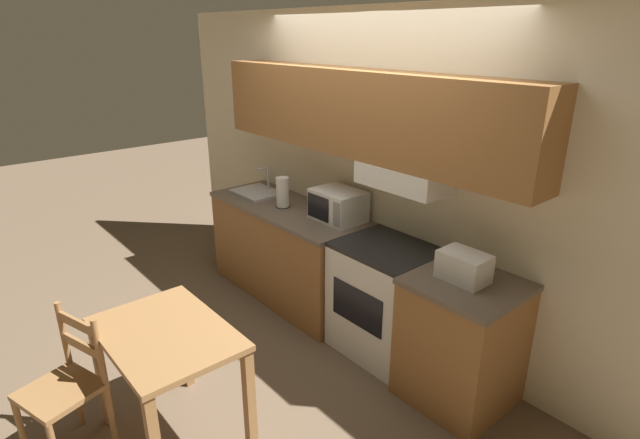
# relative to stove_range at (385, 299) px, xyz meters

# --- Properties ---
(ground_plane) EXTENTS (16.00, 16.00, 0.00)m
(ground_plane) POSITION_rel_stove_range_xyz_m (-0.50, 0.30, -0.44)
(ground_plane) COLOR brown
(wall_back) EXTENTS (5.45, 0.38, 2.55)m
(wall_back) POSITION_rel_stove_range_xyz_m (-0.48, 0.23, 1.07)
(wall_back) COLOR beige
(wall_back) RESTS_ON ground_plane
(lower_counter_main) EXTENTS (1.67, 0.65, 0.88)m
(lower_counter_main) POSITION_rel_stove_range_xyz_m (-1.20, -0.02, 0.00)
(lower_counter_main) COLOR #936033
(lower_counter_main) RESTS_ON ground_plane
(lower_counter_right_stub) EXTENTS (0.68, 0.65, 0.88)m
(lower_counter_right_stub) POSITION_rel_stove_range_xyz_m (0.70, -0.02, 0.00)
(lower_counter_right_stub) COLOR #936033
(lower_counter_right_stub) RESTS_ON ground_plane
(stove_range) EXTENTS (0.71, 0.60, 0.88)m
(stove_range) POSITION_rel_stove_range_xyz_m (0.00, 0.00, 0.00)
(stove_range) COLOR white
(stove_range) RESTS_ON ground_plane
(microwave) EXTENTS (0.42, 0.33, 0.26)m
(microwave) POSITION_rel_stove_range_xyz_m (-0.65, 0.10, 0.57)
(microwave) COLOR white
(microwave) RESTS_ON lower_counter_main
(toaster) EXTENTS (0.31, 0.21, 0.19)m
(toaster) POSITION_rel_stove_range_xyz_m (0.66, -0.02, 0.54)
(toaster) COLOR white
(toaster) RESTS_ON lower_counter_right_stub
(sink_basin) EXTENTS (0.46, 0.36, 0.25)m
(sink_basin) POSITION_rel_stove_range_xyz_m (-1.69, -0.02, 0.46)
(sink_basin) COLOR #B7BABF
(sink_basin) RESTS_ON lower_counter_main
(paper_towel_roll) EXTENTS (0.13, 0.13, 0.27)m
(paper_towel_roll) POSITION_rel_stove_range_xyz_m (-1.21, -0.06, 0.58)
(paper_towel_roll) COLOR black
(paper_towel_roll) RESTS_ON lower_counter_main
(dining_table) EXTENTS (0.90, 0.64, 0.76)m
(dining_table) POSITION_rel_stove_range_xyz_m (-0.19, -1.64, 0.19)
(dining_table) COLOR #9E7042
(dining_table) RESTS_ON ground_plane
(chair_left_of_table) EXTENTS (0.47, 0.47, 0.89)m
(chair_left_of_table) POSITION_rel_stove_range_xyz_m (-0.49, -2.15, 0.00)
(chair_left_of_table) COLOR #9E7042
(chair_left_of_table) RESTS_ON ground_plane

